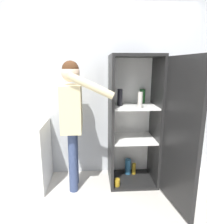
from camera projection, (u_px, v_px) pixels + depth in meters
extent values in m
plane|color=beige|center=(111.00, 212.00, 2.30)|extent=(12.00, 12.00, 0.00)
cube|color=silver|center=(105.00, 92.00, 2.97)|extent=(7.00, 0.06, 2.55)
cube|color=black|center=(131.00, 179.00, 2.95)|extent=(0.66, 0.55, 0.04)
cube|color=black|center=(136.00, 56.00, 2.56)|extent=(0.66, 0.55, 0.04)
cube|color=white|center=(130.00, 117.00, 3.01)|extent=(0.66, 0.03, 1.72)
cube|color=black|center=(111.00, 122.00, 2.74)|extent=(0.04, 0.55, 1.72)
cube|color=black|center=(156.00, 121.00, 2.77)|extent=(0.03, 0.55, 1.72)
cube|color=white|center=(133.00, 139.00, 2.81)|extent=(0.59, 0.48, 0.02)
cube|color=white|center=(134.00, 106.00, 2.71)|extent=(0.59, 0.48, 0.02)
cube|color=black|center=(180.00, 136.00, 2.19)|extent=(0.15, 0.66, 1.72)
cylinder|color=beige|center=(140.00, 100.00, 2.50)|extent=(0.06, 0.06, 0.21)
cylinder|color=#B78C1E|center=(134.00, 169.00, 3.04)|extent=(0.06, 0.06, 0.17)
cylinder|color=teal|center=(128.00, 166.00, 3.04)|extent=(0.09, 0.09, 0.23)
cylinder|color=#B78C1E|center=(117.00, 182.00, 2.74)|extent=(0.08, 0.08, 0.10)
cylinder|color=black|center=(120.00, 97.00, 2.67)|extent=(0.07, 0.07, 0.23)
cylinder|color=#1E5123|center=(142.00, 96.00, 2.86)|extent=(0.08, 0.08, 0.20)
cylinder|color=#384770|center=(74.00, 156.00, 2.79)|extent=(0.11, 0.11, 0.83)
cylinder|color=#384770|center=(73.00, 162.00, 2.61)|extent=(0.11, 0.11, 0.83)
cube|color=beige|center=(72.00, 108.00, 2.55)|extent=(0.25, 0.45, 0.59)
sphere|color=beige|center=(70.00, 73.00, 2.45)|extent=(0.23, 0.23, 0.23)
sphere|color=#4C2D19|center=(70.00, 69.00, 2.44)|extent=(0.21, 0.21, 0.21)
cylinder|color=beige|center=(73.00, 106.00, 2.80)|extent=(0.09, 0.09, 0.55)
cylinder|color=beige|center=(91.00, 86.00, 2.25)|extent=(0.54, 0.09, 0.32)
cube|color=white|center=(22.00, 155.00, 2.73)|extent=(0.69, 0.62, 0.90)
cylinder|color=white|center=(15.00, 119.00, 2.73)|extent=(0.18, 0.18, 0.07)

